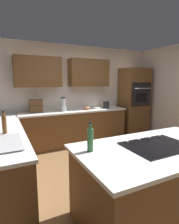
{
  "coord_description": "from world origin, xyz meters",
  "views": [
    {
      "loc": [
        1.77,
        2.61,
        1.65
      ],
      "look_at": [
        0.05,
        -0.92,
        0.97
      ],
      "focal_mm": 28.89,
      "sensor_mm": 36.0,
      "label": 1
    }
  ],
  "objects_px": {
    "sink_unit": "(0,143)",
    "blender": "(63,105)",
    "cooktop": "(157,145)",
    "spice_rack": "(36,106)",
    "dish_soap_bottle": "(4,124)",
    "mixing_bowl": "(87,108)",
    "kettle": "(106,105)",
    "oil_bottle": "(90,139)",
    "wall_oven": "(134,102)"
  },
  "relations": [
    {
      "from": "sink_unit",
      "to": "oil_bottle",
      "type": "bearing_deg",
      "value": 143.07
    },
    {
      "from": "spice_rack",
      "to": "oil_bottle",
      "type": "bearing_deg",
      "value": 92.03
    },
    {
      "from": "sink_unit",
      "to": "blender",
      "type": "xyz_separation_m",
      "value": [
        -1.43,
        -1.98,
        0.13
      ]
    },
    {
      "from": "blender",
      "to": "spice_rack",
      "type": "relative_size",
      "value": 1.1
    },
    {
      "from": "wall_oven",
      "to": "blender",
      "type": "bearing_deg",
      "value": 0.45
    },
    {
      "from": "kettle",
      "to": "sink_unit",
      "type": "bearing_deg",
      "value": 36.53
    },
    {
      "from": "blender",
      "to": "dish_soap_bottle",
      "type": "height_order",
      "value": "blender"
    },
    {
      "from": "kettle",
      "to": "wall_oven",
      "type": "bearing_deg",
      "value": -179.0
    },
    {
      "from": "kettle",
      "to": "spice_rack",
      "type": "bearing_deg",
      "value": -3.06
    },
    {
      "from": "spice_rack",
      "to": "oil_bottle",
      "type": "height_order",
      "value": "oil_bottle"
    },
    {
      "from": "oil_bottle",
      "to": "wall_oven",
      "type": "bearing_deg",
      "value": -136.5
    },
    {
      "from": "blender",
      "to": "mixing_bowl",
      "type": "relative_size",
      "value": 2.22
    },
    {
      "from": "spice_rack",
      "to": "dish_soap_bottle",
      "type": "xyz_separation_m",
      "value": [
        0.72,
        1.61,
        -0.02
      ]
    },
    {
      "from": "cooktop",
      "to": "mixing_bowl",
      "type": "xyz_separation_m",
      "value": [
        -0.43,
        -2.85,
        0.04
      ]
    },
    {
      "from": "sink_unit",
      "to": "mixing_bowl",
      "type": "relative_size",
      "value": 4.37
    },
    {
      "from": "cooktop",
      "to": "spice_rack",
      "type": "xyz_separation_m",
      "value": [
        0.87,
        -2.95,
        0.15
      ]
    },
    {
      "from": "spice_rack",
      "to": "dish_soap_bottle",
      "type": "bearing_deg",
      "value": 65.85
    },
    {
      "from": "sink_unit",
      "to": "blender",
      "type": "relative_size",
      "value": 1.97
    },
    {
      "from": "cooktop",
      "to": "dish_soap_bottle",
      "type": "bearing_deg",
      "value": -40.05
    },
    {
      "from": "blender",
      "to": "kettle",
      "type": "distance_m",
      "value": 1.25
    },
    {
      "from": "cooktop",
      "to": "dish_soap_bottle",
      "type": "xyz_separation_m",
      "value": [
        1.59,
        -1.34,
        0.13
      ]
    },
    {
      "from": "sink_unit",
      "to": "dish_soap_bottle",
      "type": "xyz_separation_m",
      "value": [
        -0.06,
        -0.48,
        0.12
      ]
    },
    {
      "from": "cooktop",
      "to": "blender",
      "type": "xyz_separation_m",
      "value": [
        0.22,
        -2.85,
        0.15
      ]
    },
    {
      "from": "mixing_bowl",
      "to": "kettle",
      "type": "bearing_deg",
      "value": 180.0
    },
    {
      "from": "sink_unit",
      "to": "blender",
      "type": "bearing_deg",
      "value": -125.75
    },
    {
      "from": "wall_oven",
      "to": "dish_soap_bottle",
      "type": "bearing_deg",
      "value": 22.8
    },
    {
      "from": "sink_unit",
      "to": "oil_bottle",
      "type": "distance_m",
      "value": 1.1
    },
    {
      "from": "kettle",
      "to": "oil_bottle",
      "type": "xyz_separation_m",
      "value": [
        1.8,
        2.64,
        0.03
      ]
    },
    {
      "from": "cooktop",
      "to": "blender",
      "type": "bearing_deg",
      "value": -85.48
    },
    {
      "from": "oil_bottle",
      "to": "sink_unit",
      "type": "bearing_deg",
      "value": -36.93
    },
    {
      "from": "mixing_bowl",
      "to": "cooktop",
      "type": "bearing_deg",
      "value": 81.5
    },
    {
      "from": "cooktop",
      "to": "sink_unit",
      "type": "bearing_deg",
      "value": -27.5
    },
    {
      "from": "wall_oven",
      "to": "sink_unit",
      "type": "bearing_deg",
      "value": 28.56
    },
    {
      "from": "blender",
      "to": "kettle",
      "type": "bearing_deg",
      "value": 180.0
    },
    {
      "from": "mixing_bowl",
      "to": "wall_oven",
      "type": "bearing_deg",
      "value": -179.37
    },
    {
      "from": "spice_rack",
      "to": "dish_soap_bottle",
      "type": "relative_size",
      "value": 0.96
    },
    {
      "from": "spice_rack",
      "to": "dish_soap_bottle",
      "type": "height_order",
      "value": "dish_soap_bottle"
    },
    {
      "from": "wall_oven",
      "to": "dish_soap_bottle",
      "type": "xyz_separation_m",
      "value": [
        3.62,
        1.52,
        0.02
      ]
    },
    {
      "from": "wall_oven",
      "to": "spice_rack",
      "type": "distance_m",
      "value": 2.9
    },
    {
      "from": "cooktop",
      "to": "dish_soap_bottle",
      "type": "height_order",
      "value": "dish_soap_bottle"
    },
    {
      "from": "sink_unit",
      "to": "mixing_bowl",
      "type": "distance_m",
      "value": 2.87
    },
    {
      "from": "oil_bottle",
      "to": "spice_rack",
      "type": "bearing_deg",
      "value": -87.97
    },
    {
      "from": "spice_rack",
      "to": "cooktop",
      "type": "bearing_deg",
      "value": 106.54
    },
    {
      "from": "spice_rack",
      "to": "oil_bottle",
      "type": "relative_size",
      "value": 0.99
    },
    {
      "from": "spice_rack",
      "to": "dish_soap_bottle",
      "type": "distance_m",
      "value": 1.76
    },
    {
      "from": "dish_soap_bottle",
      "to": "sink_unit",
      "type": "bearing_deg",
      "value": 83.05
    },
    {
      "from": "blender",
      "to": "spice_rack",
      "type": "height_order",
      "value": "blender"
    },
    {
      "from": "cooktop",
      "to": "blender",
      "type": "distance_m",
      "value": 2.86
    },
    {
      "from": "mixing_bowl",
      "to": "spice_rack",
      "type": "bearing_deg",
      "value": -4.47
    },
    {
      "from": "wall_oven",
      "to": "oil_bottle",
      "type": "relative_size",
      "value": 6.21
    }
  ]
}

